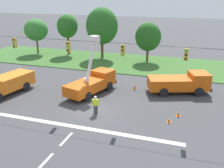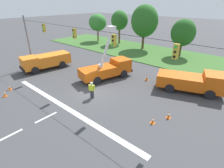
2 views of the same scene
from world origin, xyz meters
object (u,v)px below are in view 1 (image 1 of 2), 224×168
object	(u,v)px
tree_centre	(102,26)
traffic_cone_near_bucket	(178,113)
road_worker	(96,104)
tree_west	(67,26)
utility_truck_bucket_lift	(92,82)
traffic_cone_mid_left	(135,86)
utility_truck_support_near	(5,84)
traffic_cone_foreground_right	(169,119)
tree_east	(148,37)
tree_far_west	(36,30)
utility_truck_support_far	(180,83)

from	to	relation	value
tree_centre	traffic_cone_near_bucket	size ratio (longest dim) A/B	13.30
road_worker	tree_west	bearing A→B (deg)	122.68
utility_truck_bucket_lift	traffic_cone_mid_left	distance (m)	5.02
traffic_cone_mid_left	utility_truck_support_near	bearing A→B (deg)	-155.76
tree_west	traffic_cone_foreground_right	distance (m)	29.24
tree_east	utility_truck_support_near	bearing A→B (deg)	-122.95
tree_east	traffic_cone_foreground_right	bearing A→B (deg)	-73.72
tree_centre	utility_truck_bucket_lift	world-z (taller)	tree_centre
tree_east	traffic_cone_mid_left	size ratio (longest dim) A/B	8.41
traffic_cone_near_bucket	tree_west	bearing A→B (deg)	137.40
tree_west	utility_truck_support_near	xyz separation A→B (m)	(2.27, -19.50, -3.83)
utility_truck_support_near	road_worker	size ratio (longest dim) A/B	3.99
tree_west	utility_truck_bucket_lift	xyz separation A→B (m)	(11.20, -16.18, -3.75)
tree_centre	traffic_cone_mid_left	distance (m)	16.42
road_worker	traffic_cone_mid_left	world-z (taller)	road_worker
tree_far_west	traffic_cone_mid_left	size ratio (longest dim) A/B	8.36
tree_west	tree_centre	bearing A→B (deg)	-5.55
tree_west	traffic_cone_mid_left	xyz separation A→B (m)	(15.40, -13.59, -4.68)
tree_west	road_worker	world-z (taller)	tree_west
tree_west	traffic_cone_foreground_right	world-z (taller)	tree_west
tree_far_west	utility_truck_bucket_lift	distance (m)	22.73
utility_truck_bucket_lift	utility_truck_support_far	distance (m)	9.78
tree_east	traffic_cone_near_bucket	distance (m)	19.79
tree_west	traffic_cone_foreground_right	bearing A→B (deg)	-45.67
tree_far_west	tree_east	world-z (taller)	tree_east
tree_east	traffic_cone_foreground_right	size ratio (longest dim) A/B	10.67
road_worker	tree_far_west	bearing A→B (deg)	133.92
tree_west	traffic_cone_mid_left	distance (m)	21.06
tree_centre	utility_truck_support_far	xyz separation A→B (m)	(13.83, -12.39, -4.21)
tree_centre	utility_truck_bucket_lift	distance (m)	16.71
tree_far_west	utility_truck_bucket_lift	xyz separation A→B (m)	(16.82, -14.99, -3.04)
utility_truck_bucket_lift	road_worker	distance (m)	5.38
traffic_cone_mid_left	traffic_cone_near_bucket	bearing A→B (deg)	-45.73
tree_east	traffic_cone_near_bucket	size ratio (longest dim) A/B	9.97
tree_far_west	tree_east	xyz separation A→B (m)	(19.99, 0.37, -0.27)
traffic_cone_near_bucket	utility_truck_support_near	bearing A→B (deg)	-178.92
tree_far_west	tree_centre	world-z (taller)	tree_centre
utility_truck_bucket_lift	utility_truck_support_near	bearing A→B (deg)	-159.63
tree_centre	traffic_cone_foreground_right	distance (m)	24.68
tree_far_west	traffic_cone_near_bucket	xyz separation A→B (m)	(26.44, -17.96, -4.03)
tree_centre	utility_truck_support_near	xyz separation A→B (m)	(-4.37, -18.86, -4.18)
utility_truck_support_near	traffic_cone_mid_left	world-z (taller)	utility_truck_support_near
tree_centre	utility_truck_support_far	world-z (taller)	tree_centre
tree_east	traffic_cone_mid_left	bearing A→B (deg)	-85.42
utility_truck_bucket_lift	traffic_cone_mid_left	xyz separation A→B (m)	(4.20, 2.60, -0.92)
utility_truck_bucket_lift	traffic_cone_foreground_right	size ratio (longest dim) A/B	12.04
tree_east	utility_truck_support_far	size ratio (longest dim) A/B	0.88
tree_centre	traffic_cone_near_bucket	bearing A→B (deg)	-52.52
traffic_cone_foreground_right	utility_truck_support_near	bearing A→B (deg)	176.37
utility_truck_support_near	utility_truck_support_far	size ratio (longest dim) A/B	0.98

